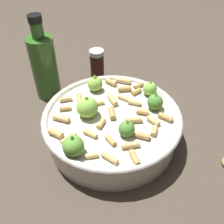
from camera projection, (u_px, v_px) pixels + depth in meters
name	position (u px, v px, depth m)	size (l,w,h in m)	color
ground_plane	(112.00, 137.00, 0.55)	(2.40, 2.40, 0.00)	#42382D
cooking_pan	(112.00, 124.00, 0.53)	(0.28, 0.28, 0.11)	beige
pepper_shaker	(97.00, 65.00, 0.69)	(0.04, 0.04, 0.09)	#33140F
olive_oil_bottle	(44.00, 66.00, 0.61)	(0.06, 0.06, 0.21)	#336023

